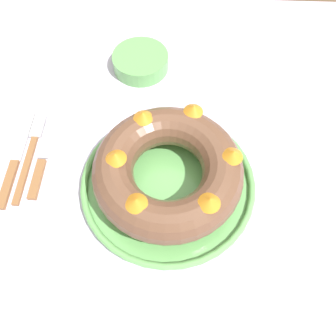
% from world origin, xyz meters
% --- Properties ---
extents(ground_plane, '(8.00, 8.00, 0.00)m').
position_xyz_m(ground_plane, '(0.00, 0.00, 0.00)').
color(ground_plane, brown).
extents(dining_table, '(1.40, 1.13, 0.74)m').
position_xyz_m(dining_table, '(0.00, 0.00, 0.66)').
color(dining_table, silver).
rests_on(dining_table, ground_plane).
extents(serving_dish, '(0.31, 0.31, 0.02)m').
position_xyz_m(serving_dish, '(0.03, 0.00, 0.75)').
color(serving_dish, '#6BB760').
rests_on(serving_dish, dining_table).
extents(bundt_cake, '(0.26, 0.26, 0.08)m').
position_xyz_m(bundt_cake, '(0.03, 0.00, 0.80)').
color(bundt_cake, brown).
rests_on(bundt_cake, serving_dish).
extents(fork, '(0.02, 0.20, 0.01)m').
position_xyz_m(fork, '(-0.24, 0.06, 0.75)').
color(fork, '#936038').
rests_on(fork, dining_table).
extents(serving_knife, '(0.02, 0.22, 0.01)m').
position_xyz_m(serving_knife, '(-0.26, 0.03, 0.75)').
color(serving_knife, '#936038').
rests_on(serving_knife, dining_table).
extents(cake_knife, '(0.02, 0.18, 0.01)m').
position_xyz_m(cake_knife, '(-0.21, 0.04, 0.75)').
color(cake_knife, '#936038').
rests_on(cake_knife, dining_table).
extents(side_bowl, '(0.12, 0.12, 0.04)m').
position_xyz_m(side_bowl, '(-0.04, 0.30, 0.76)').
color(side_bowl, '#6BB760').
rests_on(side_bowl, dining_table).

